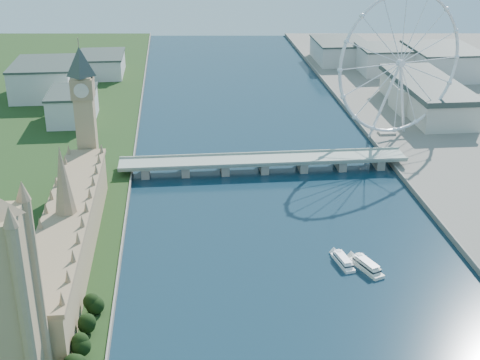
{
  "coord_description": "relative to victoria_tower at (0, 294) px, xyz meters",
  "views": [
    {
      "loc": [
        -64.12,
        -171.75,
        196.86
      ],
      "look_at": [
        -26.95,
        210.0,
        31.58
      ],
      "focal_mm": 50.0,
      "sensor_mm": 36.0,
      "label": 1
    }
  ],
  "objects": [
    {
      "name": "victoria_tower",
      "position": [
        0.0,
        0.0,
        0.0
      ],
      "size": [
        28.16,
        28.16,
        112.0
      ],
      "color": "tan",
      "rests_on": "ground"
    },
    {
      "name": "tour_boat_near",
      "position": [
        162.29,
        100.23,
        -54.49
      ],
      "size": [
        10.85,
        25.9,
        5.51
      ],
      "primitive_type": null,
      "rotation": [
        0.0,
        0.0,
        0.18
      ],
      "color": "white",
      "rests_on": "ground"
    },
    {
      "name": "county_hall",
      "position": [
        310.0,
        375.0,
        -54.49
      ],
      "size": [
        54.0,
        144.0,
        35.0
      ],
      "primitive_type": null,
      "color": "beige",
      "rests_on": "ground"
    },
    {
      "name": "big_ben",
      "position": [
        7.0,
        223.0,
        12.08
      ],
      "size": [
        20.02,
        20.02,
        110.0
      ],
      "color": "tan",
      "rests_on": "ground"
    },
    {
      "name": "westminster_bridge",
      "position": [
        135.0,
        245.0,
        -47.86
      ],
      "size": [
        220.0,
        22.0,
        9.5
      ],
      "color": "gray",
      "rests_on": "ground"
    },
    {
      "name": "tour_boat_far",
      "position": [
        174.19,
        92.99,
        -54.49
      ],
      "size": [
        16.87,
        28.92,
        6.22
      ],
      "primitive_type": null,
      "rotation": [
        0.0,
        0.0,
        0.37
      ],
      "color": "silver",
      "rests_on": "ground"
    },
    {
      "name": "city_skyline",
      "position": [
        174.22,
        505.08,
        -37.53
      ],
      "size": [
        505.0,
        280.0,
        32.0
      ],
      "color": "beige",
      "rests_on": "ground"
    },
    {
      "name": "london_eye",
      "position": [
        254.98,
        300.08,
        13.03
      ],
      "size": [
        113.6,
        39.12,
        124.3
      ],
      "color": "silver",
      "rests_on": "ground"
    },
    {
      "name": "parliament_range",
      "position": [
        7.0,
        115.0,
        -36.01
      ],
      "size": [
        24.0,
        200.0,
        70.0
      ],
      "color": "tan",
      "rests_on": "ground"
    }
  ]
}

